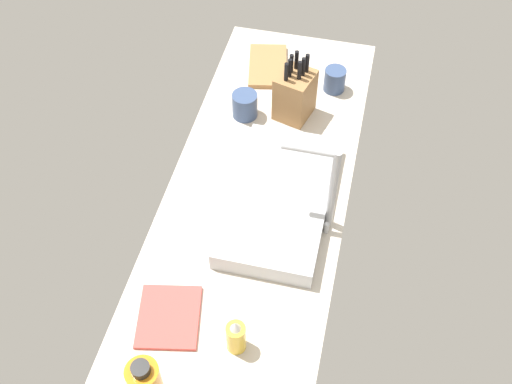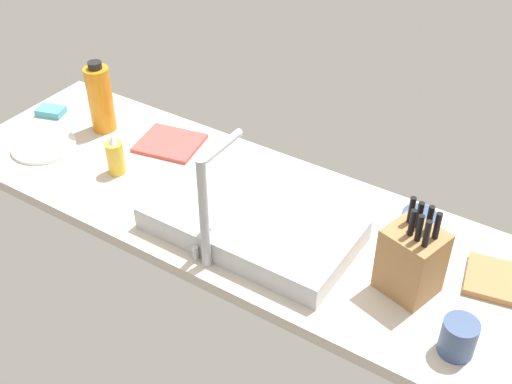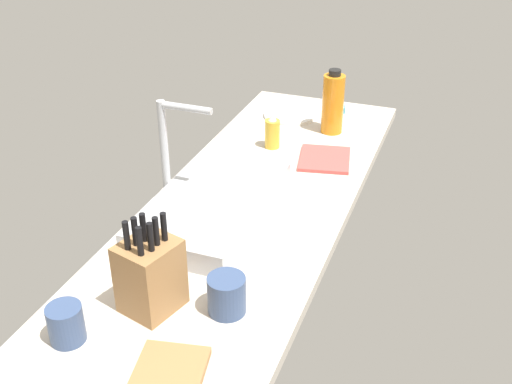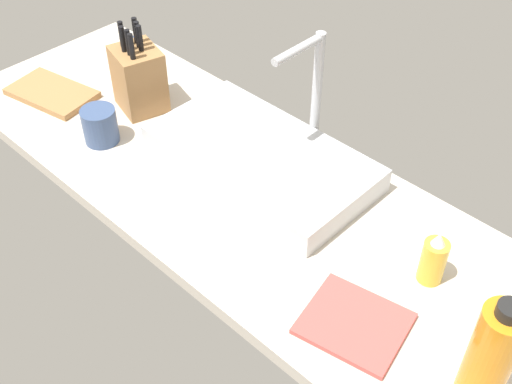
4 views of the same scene
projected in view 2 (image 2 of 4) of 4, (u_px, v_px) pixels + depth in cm
name	position (u px, v px, depth cm)	size (l,w,h in cm)	color
countertop_slab	(248.00, 214.00, 180.88)	(187.31, 57.64, 3.50)	beige
sink_basin	(252.00, 224.00, 169.77)	(54.77, 29.86, 6.48)	#B7BABF
faucet	(208.00, 201.00, 152.15)	(5.50, 16.66, 31.90)	#B7BABF
knife_block	(411.00, 260.00, 150.39)	(15.27, 14.35, 24.45)	#9E7042
soap_bottle	(115.00, 157.00, 190.28)	(5.23, 5.23, 12.98)	gold
water_bottle	(100.00, 98.00, 206.38)	(7.90, 7.90, 23.85)	orange
dinner_plate	(44.00, 146.00, 203.80)	(20.11, 20.11, 1.20)	white
dish_towel	(170.00, 143.00, 205.09)	(19.17, 16.72, 1.20)	#CC4C47
coffee_mug	(458.00, 337.00, 138.36)	(7.82, 7.82, 8.85)	#384C75
ceramic_cup	(417.00, 228.00, 166.27)	(8.92, 8.92, 9.33)	#384C75
dish_sponge	(51.00, 111.00, 219.58)	(9.00, 6.00, 2.40)	#4CA3BC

